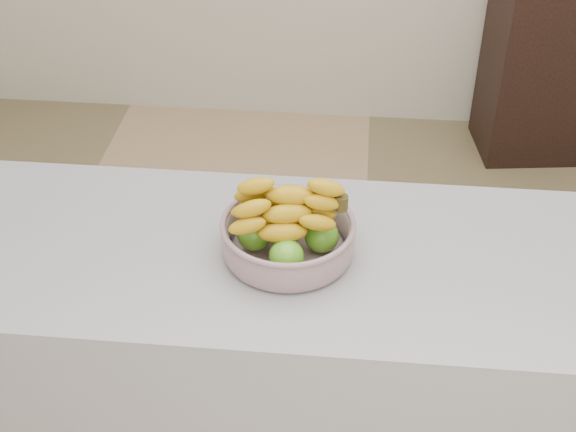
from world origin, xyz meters
name	(u,v)px	position (x,y,z in m)	size (l,w,h in m)	color
counter	(365,397)	(0.00, -0.23, 0.45)	(2.00, 0.60, 0.90)	#929299
cabinet	(541,67)	(0.74, 1.78, 0.42)	(0.46, 0.37, 0.84)	black
fruit_bowl	(288,233)	(-0.20, -0.23, 0.96)	(0.29, 0.29, 0.17)	#94A2B1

